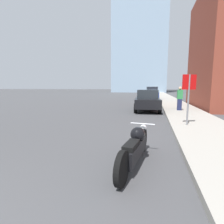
% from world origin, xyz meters
% --- Properties ---
extents(sidewalk, '(2.56, 240.00, 0.15)m').
position_xyz_m(sidewalk, '(4.89, 40.00, 0.07)').
color(sidewalk, '#9E998E').
rests_on(sidewalk, ground_plane).
extents(motorcycle, '(0.64, 2.40, 0.79)m').
position_xyz_m(motorcycle, '(2.51, 3.89, 0.39)').
color(motorcycle, black).
rests_on(motorcycle, ground_plane).
extents(parked_car_black, '(2.00, 4.21, 1.54)m').
position_xyz_m(parked_car_black, '(2.41, 13.18, 0.78)').
color(parked_car_black, black).
rests_on(parked_car_black, ground_plane).
extents(parked_car_blue, '(2.00, 4.56, 1.83)m').
position_xyz_m(parked_car_blue, '(2.60, 26.02, 0.91)').
color(parked_car_blue, '#1E3899').
rests_on(parked_car_blue, ground_plane).
extents(stop_sign, '(0.57, 0.26, 2.06)m').
position_xyz_m(stop_sign, '(4.25, 7.85, 1.56)').
color(stop_sign, slate).
rests_on(stop_sign, sidewalk).
extents(pedestrian, '(0.36, 0.23, 1.61)m').
position_xyz_m(pedestrian, '(4.61, 12.85, 0.97)').
color(pedestrian, '#1E2347').
rests_on(pedestrian, sidewalk).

